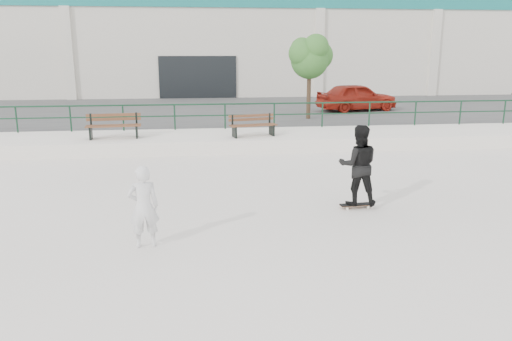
{
  "coord_description": "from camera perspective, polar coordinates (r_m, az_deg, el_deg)",
  "views": [
    {
      "loc": [
        -0.11,
        -9.17,
        3.65
      ],
      "look_at": [
        1.21,
        2.0,
        0.9
      ],
      "focal_mm": 35.0,
      "sensor_mm": 36.0,
      "label": 1
    }
  ],
  "objects": [
    {
      "name": "railing",
      "position": [
        20.11,
        -6.44,
        6.8
      ],
      "size": [
        28.0,
        0.06,
        1.03
      ],
      "color": "#143923",
      "rests_on": "ledge"
    },
    {
      "name": "ground",
      "position": [
        9.87,
        -5.7,
        -8.01
      ],
      "size": [
        120.0,
        120.0,
        0.0
      ],
      "primitive_type": "plane",
      "color": "beige",
      "rests_on": "ground"
    },
    {
      "name": "red_car",
      "position": [
        26.7,
        11.43,
        8.25
      ],
      "size": [
        4.46,
        2.57,
        1.43
      ],
      "primitive_type": "imported",
      "rotation": [
        0.0,
        0.0,
        1.79
      ],
      "color": "#A12113",
      "rests_on": "parking_strip"
    },
    {
      "name": "parking_strip",
      "position": [
        27.38,
        -6.51,
        6.53
      ],
      "size": [
        60.0,
        14.0,
        0.5
      ],
      "primitive_type": "cube",
      "color": "#3C3C3C",
      "rests_on": "ground"
    },
    {
      "name": "seated_skater",
      "position": [
        9.53,
        -12.73,
        -4.06
      ],
      "size": [
        0.63,
        0.47,
        1.57
      ],
      "primitive_type": "imported",
      "rotation": [
        0.0,
        0.0,
        3.31
      ],
      "color": "silver",
      "rests_on": "ground"
    },
    {
      "name": "ledge",
      "position": [
        18.98,
        -6.32,
        3.35
      ],
      "size": [
        30.0,
        3.0,
        0.5
      ],
      "primitive_type": "cube",
      "color": "silver",
      "rests_on": "ground"
    },
    {
      "name": "tree",
      "position": [
        23.19,
        6.22,
        12.92
      ],
      "size": [
        2.14,
        1.9,
        3.8
      ],
      "color": "#4C3626",
      "rests_on": "parking_strip"
    },
    {
      "name": "standing_skater",
      "position": [
        11.74,
        11.61,
        0.6
      ],
      "size": [
        1.01,
        0.85,
        1.88
      ],
      "primitive_type": "imported",
      "rotation": [
        0.0,
        0.0,
        2.98
      ],
      "color": "black",
      "rests_on": "skateboard"
    },
    {
      "name": "commercial_building",
      "position": [
        41.17,
        -6.82,
        14.94
      ],
      "size": [
        44.2,
        16.33,
        8.0
      ],
      "color": "beige",
      "rests_on": "ground"
    },
    {
      "name": "bench_left",
      "position": [
        18.75,
        -15.95,
        4.91
      ],
      "size": [
        1.96,
        0.71,
        0.89
      ],
      "rotation": [
        0.0,
        0.0,
        0.08
      ],
      "color": "brown",
      "rests_on": "ledge"
    },
    {
      "name": "bench_right",
      "position": [
        18.45,
        -0.37,
        5.18
      ],
      "size": [
        1.81,
        0.86,
        0.8
      ],
      "rotation": [
        0.0,
        0.0,
        0.21
      ],
      "color": "brown",
      "rests_on": "ledge"
    },
    {
      "name": "skateboard",
      "position": [
        11.99,
        11.39,
        -3.88
      ],
      "size": [
        0.79,
        0.26,
        0.09
      ],
      "rotation": [
        0.0,
        0.0,
        0.08
      ],
      "color": "black",
      "rests_on": "ground"
    }
  ]
}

